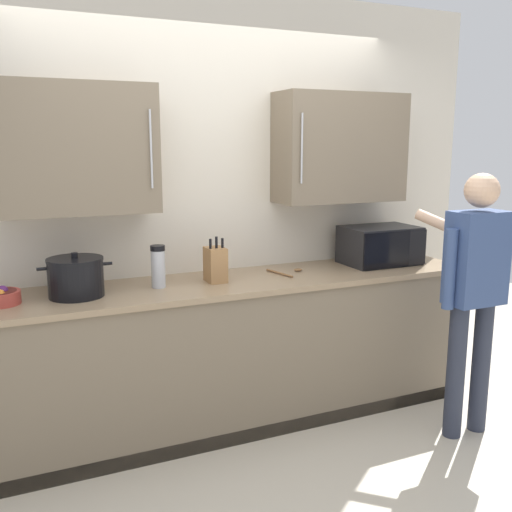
{
  "coord_description": "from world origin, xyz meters",
  "views": [
    {
      "loc": [
        -1.26,
        -2.49,
        1.78
      ],
      "look_at": [
        0.15,
        0.68,
        1.09
      ],
      "focal_mm": 40.23,
      "sensor_mm": 36.0,
      "label": 1
    }
  ],
  "objects_px": {
    "fruit_bowl": "(0,297)",
    "wooden_spoon": "(288,271)",
    "microwave_oven": "(378,245)",
    "thermos_flask": "(158,266)",
    "person_figure": "(474,283)",
    "knife_block": "(215,264)",
    "stock_pot": "(76,277)"
  },
  "relations": [
    {
      "from": "thermos_flask",
      "to": "stock_pot",
      "type": "xyz_separation_m",
      "value": [
        -0.47,
        -0.01,
        -0.02
      ]
    },
    {
      "from": "fruit_bowl",
      "to": "person_figure",
      "type": "xyz_separation_m",
      "value": [
        2.58,
        -0.71,
        -0.02
      ]
    },
    {
      "from": "microwave_oven",
      "to": "thermos_flask",
      "type": "distance_m",
      "value": 1.57
    },
    {
      "from": "fruit_bowl",
      "to": "wooden_spoon",
      "type": "bearing_deg",
      "value": 1.54
    },
    {
      "from": "person_figure",
      "to": "knife_block",
      "type": "bearing_deg",
      "value": 151.88
    },
    {
      "from": "knife_block",
      "to": "fruit_bowl",
      "type": "bearing_deg",
      "value": -179.21
    },
    {
      "from": "thermos_flask",
      "to": "stock_pot",
      "type": "bearing_deg",
      "value": -178.56
    },
    {
      "from": "stock_pot",
      "to": "fruit_bowl",
      "type": "xyz_separation_m",
      "value": [
        -0.39,
        -0.0,
        -0.07
      ]
    },
    {
      "from": "person_figure",
      "to": "wooden_spoon",
      "type": "bearing_deg",
      "value": 138.18
    },
    {
      "from": "fruit_bowl",
      "to": "person_figure",
      "type": "bearing_deg",
      "value": -15.45
    },
    {
      "from": "thermos_flask",
      "to": "knife_block",
      "type": "xyz_separation_m",
      "value": [
        0.36,
        0.0,
        -0.02
      ]
    },
    {
      "from": "microwave_oven",
      "to": "thermos_flask",
      "type": "bearing_deg",
      "value": -178.86
    },
    {
      "from": "wooden_spoon",
      "to": "stock_pot",
      "type": "bearing_deg",
      "value": -178.18
    },
    {
      "from": "thermos_flask",
      "to": "wooden_spoon",
      "type": "height_order",
      "value": "thermos_flask"
    },
    {
      "from": "knife_block",
      "to": "person_figure",
      "type": "xyz_separation_m",
      "value": [
        1.36,
        -0.73,
        -0.09
      ]
    },
    {
      "from": "thermos_flask",
      "to": "wooden_spoon",
      "type": "bearing_deg",
      "value": 2.03
    },
    {
      "from": "microwave_oven",
      "to": "person_figure",
      "type": "bearing_deg",
      "value": -79.0
    },
    {
      "from": "wooden_spoon",
      "to": "person_figure",
      "type": "bearing_deg",
      "value": -41.82
    },
    {
      "from": "stock_pot",
      "to": "person_figure",
      "type": "bearing_deg",
      "value": -18.13
    },
    {
      "from": "microwave_oven",
      "to": "knife_block",
      "type": "distance_m",
      "value": 1.22
    },
    {
      "from": "thermos_flask",
      "to": "wooden_spoon",
      "type": "xyz_separation_m",
      "value": [
        0.87,
        0.03,
        -0.12
      ]
    },
    {
      "from": "stock_pot",
      "to": "knife_block",
      "type": "xyz_separation_m",
      "value": [
        0.82,
        0.01,
        -0.0
      ]
    },
    {
      "from": "wooden_spoon",
      "to": "person_figure",
      "type": "height_order",
      "value": "person_figure"
    },
    {
      "from": "stock_pot",
      "to": "fruit_bowl",
      "type": "distance_m",
      "value": 0.4
    },
    {
      "from": "stock_pot",
      "to": "wooden_spoon",
      "type": "bearing_deg",
      "value": 1.82
    },
    {
      "from": "stock_pot",
      "to": "person_figure",
      "type": "xyz_separation_m",
      "value": [
        2.19,
        -0.72,
        -0.09
      ]
    },
    {
      "from": "stock_pot",
      "to": "fruit_bowl",
      "type": "bearing_deg",
      "value": -179.44
    },
    {
      "from": "microwave_oven",
      "to": "person_figure",
      "type": "height_order",
      "value": "person_figure"
    },
    {
      "from": "knife_block",
      "to": "fruit_bowl",
      "type": "distance_m",
      "value": 1.21
    },
    {
      "from": "microwave_oven",
      "to": "wooden_spoon",
      "type": "distance_m",
      "value": 0.71
    },
    {
      "from": "thermos_flask",
      "to": "wooden_spoon",
      "type": "relative_size",
      "value": 0.98
    },
    {
      "from": "stock_pot",
      "to": "wooden_spoon",
      "type": "relative_size",
      "value": 1.56
    }
  ]
}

